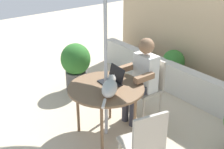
{
  "coord_description": "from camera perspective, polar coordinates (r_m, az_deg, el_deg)",
  "views": [
    {
      "loc": [
        2.84,
        -2.12,
        2.54
      ],
      "look_at": [
        0.0,
        0.1,
        0.87
      ],
      "focal_mm": 49.1,
      "sensor_mm": 36.0,
      "label": 1
    }
  ],
  "objects": [
    {
      "name": "cat",
      "position": [
        3.79,
        -0.43,
        -2.42
      ],
      "size": [
        0.47,
        0.51,
        0.17
      ],
      "color": "silver",
      "rests_on": "patio_table"
    },
    {
      "name": "fence_back",
      "position": [
        5.46,
        18.41,
        7.05
      ],
      "size": [
        4.64,
        0.08,
        1.98
      ],
      "primitive_type": "cube",
      "color": "tan",
      "rests_on": "ground"
    },
    {
      "name": "chair_occupied",
      "position": [
        4.54,
        6.93,
        -1.58
      ],
      "size": [
        0.4,
        0.4,
        0.91
      ],
      "color": "#B2A899",
      "rests_on": "ground"
    },
    {
      "name": "laptop",
      "position": [
        4.08,
        0.24,
        -0.7
      ],
      "size": [
        0.32,
        0.27,
        0.21
      ],
      "color": "black",
      "rests_on": "patio_table"
    },
    {
      "name": "patio_table",
      "position": [
        4.02,
        -1.13,
        -3.1
      ],
      "size": [
        1.01,
        1.01,
        0.72
      ],
      "color": "brown",
      "rests_on": "ground"
    },
    {
      "name": "potted_plant_corner",
      "position": [
        5.33,
        -6.74,
        1.84
      ],
      "size": [
        0.51,
        0.51,
        0.86
      ],
      "color": "#595654",
      "rests_on": "ground"
    },
    {
      "name": "planter_wall_low",
      "position": [
        5.26,
        13.55,
        -1.7
      ],
      "size": [
        4.18,
        0.2,
        0.51
      ],
      "primitive_type": "cube",
      "color": "beige",
      "rests_on": "ground"
    },
    {
      "name": "ground_plane",
      "position": [
        4.37,
        -1.05,
        -10.79
      ],
      "size": [
        14.0,
        14.0,
        0.0
      ],
      "primitive_type": "plane",
      "color": "#BCAD93"
    },
    {
      "name": "person_seated",
      "position": [
        4.37,
        5.56,
        -0.17
      ],
      "size": [
        0.48,
        0.48,
        1.25
      ],
      "color": "white",
      "rests_on": "ground"
    },
    {
      "name": "chair_empty",
      "position": [
        3.34,
        6.09,
        -12.2
      ],
      "size": [
        0.48,
        0.48,
        0.91
      ],
      "color": "#B2A899",
      "rests_on": "ground"
    },
    {
      "name": "potted_plant_near_fence",
      "position": [
        5.71,
        11.29,
        1.69
      ],
      "size": [
        0.41,
        0.41,
        0.64
      ],
      "color": "#33383D",
      "rests_on": "ground"
    }
  ]
}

